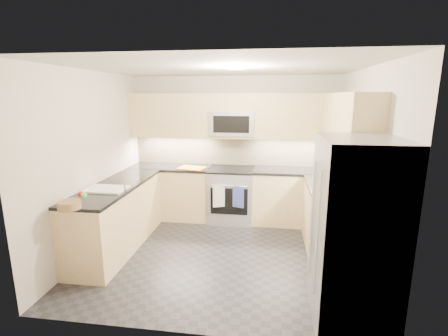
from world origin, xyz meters
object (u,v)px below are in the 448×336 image
microwave (232,123)px  cutting_board (192,168)px  utensil_bowl (329,168)px  fruit_basket (69,205)px  gas_range (231,195)px  refrigerator (354,233)px

microwave → cutting_board: microwave is taller
utensil_bowl → fruit_basket: 3.83m
gas_range → refrigerator: size_ratio=0.51×
gas_range → cutting_board: (-0.68, -0.10, 0.49)m
gas_range → cutting_board: size_ratio=2.06×
cutting_board → microwave: bearing=18.1°
microwave → cutting_board: (-0.68, -0.22, -0.75)m
gas_range → utensil_bowl: bearing=-3.3°
microwave → fruit_basket: bearing=-122.5°
fruit_basket → refrigerator: bearing=-2.7°
gas_range → microwave: (0.00, 0.12, 1.24)m
gas_range → fruit_basket: 2.80m
cutting_board → fruit_basket: bearing=-111.5°
gas_range → microwave: 1.25m
fruit_basket → cutting_board: bearing=68.5°
fruit_basket → gas_range: bearing=56.1°
refrigerator → cutting_board: (-2.13, 2.33, 0.05)m
gas_range → utensil_bowl: (1.61, -0.09, 0.56)m
gas_range → microwave: microwave is taller
microwave → refrigerator: size_ratio=0.42×
refrigerator → utensil_bowl: (0.16, 2.33, 0.11)m
microwave → cutting_board: 1.04m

